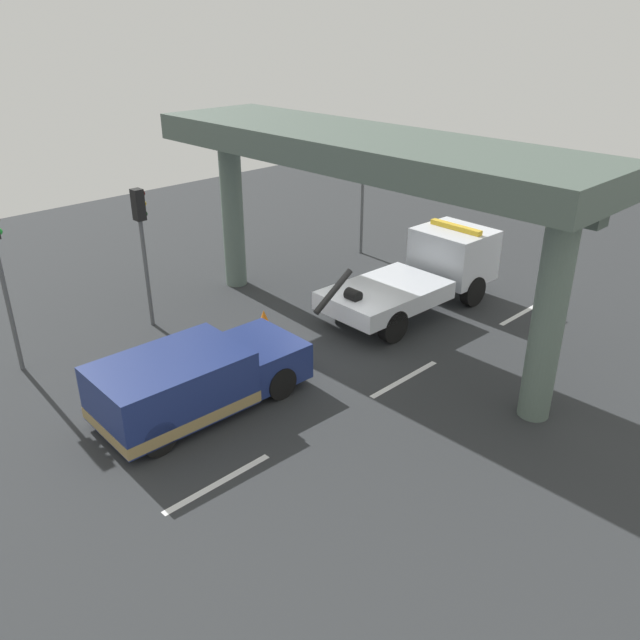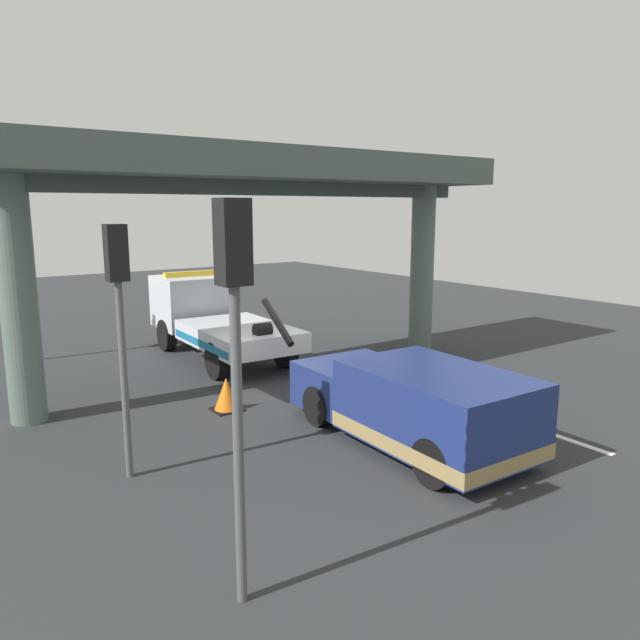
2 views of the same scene
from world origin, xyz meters
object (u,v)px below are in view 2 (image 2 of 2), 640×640
at_px(traffic_light_mid, 16,259).
at_px(tow_truck_white, 212,316).
at_px(traffic_cone_orange, 226,395).
at_px(traffic_light_near, 234,318).
at_px(traffic_light_far, 118,296).
at_px(towed_van_green, 415,405).

bearing_deg(traffic_light_mid, tow_truck_white, -115.42).
xyz_separation_m(tow_truck_white, traffic_cone_orange, (-5.07, 2.08, -0.84)).
bearing_deg(traffic_light_near, traffic_light_far, 0.00).
height_order(tow_truck_white, traffic_light_mid, traffic_light_mid).
height_order(towed_van_green, traffic_light_mid, traffic_light_mid).
distance_m(towed_van_green, traffic_light_mid, 12.51).
relative_size(tow_truck_white, traffic_light_near, 1.59).
bearing_deg(traffic_cone_orange, tow_truck_white, -22.25).
relative_size(traffic_light_far, traffic_light_mid, 1.01).
relative_size(towed_van_green, traffic_light_mid, 1.26).
relative_size(traffic_light_near, traffic_cone_orange, 6.11).
relative_size(tow_truck_white, traffic_light_mid, 1.75).
bearing_deg(towed_van_green, traffic_cone_orange, 27.99).
height_order(tow_truck_white, traffic_light_near, traffic_light_near).
distance_m(towed_van_green, traffic_light_near, 5.97).
xyz_separation_m(traffic_light_near, traffic_cone_orange, (6.08, -2.88, -2.97)).
xyz_separation_m(traffic_light_mid, traffic_cone_orange, (-7.42, -2.88, -2.69)).
xyz_separation_m(towed_van_green, traffic_light_mid, (11.28, 4.93, 2.26)).
relative_size(towed_van_green, traffic_cone_orange, 7.02).
xyz_separation_m(tow_truck_white, traffic_light_mid, (2.35, 4.95, 1.84)).
height_order(traffic_light_far, traffic_light_mid, traffic_light_far).
xyz_separation_m(tow_truck_white, traffic_light_far, (-7.15, 4.95, 1.88)).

